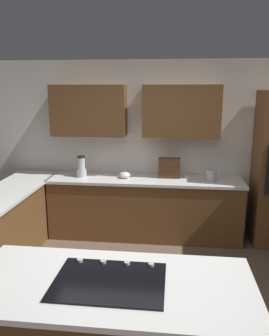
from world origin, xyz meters
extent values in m
plane|color=brown|center=(0.00, 0.00, 0.00)|extent=(14.00, 14.00, 0.00)
cube|color=white|center=(0.00, -2.10, 1.30)|extent=(6.00, 0.10, 2.60)
cube|color=brown|center=(-0.40, -1.88, 1.87)|extent=(1.10, 0.34, 0.74)
cube|color=brown|center=(0.95, -1.88, 1.87)|extent=(1.10, 0.34, 0.74)
cube|color=brown|center=(0.10, -1.72, 0.43)|extent=(2.80, 0.60, 0.86)
cube|color=silver|center=(0.10, -1.72, 0.88)|extent=(2.84, 0.64, 0.04)
cube|color=silver|center=(0.11, 1.05, 0.88)|extent=(2.00, 0.92, 0.04)
cube|color=black|center=(0.11, 1.05, 0.91)|extent=(0.76, 0.56, 0.01)
cylinder|color=#B2B2B7|center=(-0.16, 0.82, 0.92)|extent=(0.04, 0.04, 0.02)
cylinder|color=#B2B2B7|center=(0.02, 0.82, 0.92)|extent=(0.04, 0.04, 0.02)
cylinder|color=#B2B2B7|center=(0.20, 0.82, 0.92)|extent=(0.04, 0.04, 0.02)
cylinder|color=#B2B2B7|center=(0.38, 0.82, 0.92)|extent=(0.04, 0.04, 0.02)
cylinder|color=silver|center=(1.05, -1.72, 0.96)|extent=(0.15, 0.15, 0.11)
cylinder|color=silver|center=(1.05, -1.72, 1.10)|extent=(0.11, 0.11, 0.18)
cylinder|color=black|center=(1.05, -1.72, 1.20)|extent=(0.12, 0.12, 0.03)
ellipsoid|color=white|center=(0.40, -1.72, 0.95)|extent=(0.16, 0.16, 0.09)
cube|color=#472B19|center=(-0.25, -1.80, 1.05)|extent=(0.31, 0.10, 0.30)
cube|color=#472B19|center=(-0.25, -1.75, 1.05)|extent=(0.30, 0.02, 0.02)
cylinder|color=#B7BABF|center=(-0.85, -1.72, 0.98)|extent=(0.15, 0.15, 0.16)
camera|label=1|loc=(-0.31, 3.13, 2.20)|focal=36.78mm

